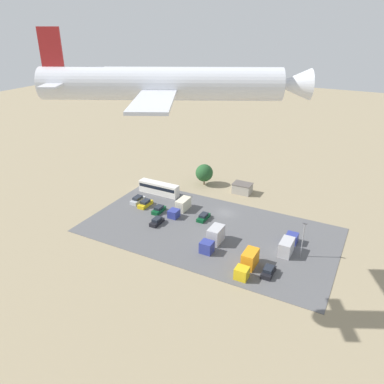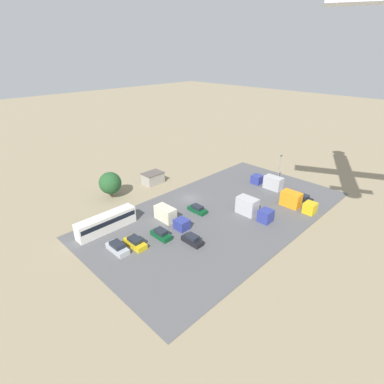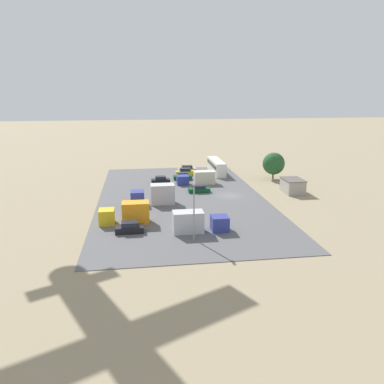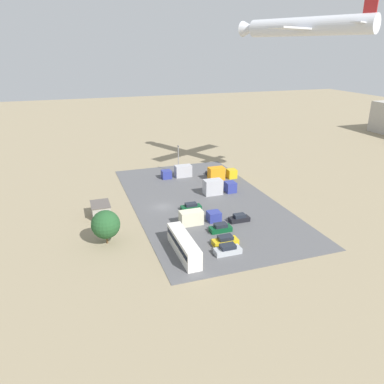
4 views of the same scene
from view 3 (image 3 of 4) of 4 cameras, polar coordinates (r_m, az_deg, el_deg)
name	(u,v)px [view 3 (image 3 of 4)]	position (r m, az deg, el deg)	size (l,w,h in m)	color
ground_plane	(229,196)	(73.92, 5.71, -0.59)	(400.00, 400.00, 0.00)	gray
parking_lot_surface	(181,198)	(72.27, -1.62, -0.86)	(57.32, 31.34, 0.08)	#565659
shed_building	(293,186)	(78.18, 15.10, 0.91)	(5.20, 3.81, 2.86)	#9E998E
bus	(216,166)	(93.51, 3.74, 3.98)	(11.78, 2.48, 3.31)	silver
parked_car_0	(130,228)	(55.32, -9.48, -5.42)	(1.94, 4.13, 1.61)	black
parked_car_1	(183,177)	(86.74, -1.44, 2.37)	(1.87, 4.21, 1.62)	#0C4723
parked_car_2	(187,169)	(94.66, -0.76, 3.48)	(1.96, 4.63, 1.66)	#ADB2B7
parked_car_3	(161,180)	(83.54, -4.81, 1.80)	(1.79, 4.11, 1.57)	black
parked_car_4	(199,189)	(75.83, 1.08, 0.42)	(1.82, 4.36, 1.44)	#0C4723
parked_car_5	(185,172)	(91.62, -1.06, 3.07)	(1.96, 4.59, 1.64)	gold
parked_truck_0	(197,222)	(54.60, 0.78, -4.63)	(2.42, 8.14, 3.14)	navy
parked_truck_1	(128,214)	(58.93, -9.79, -3.26)	(2.46, 7.67, 3.33)	gold
parked_truck_2	(198,178)	(82.43, 0.96, 2.13)	(2.33, 8.36, 2.83)	navy
parked_truck_3	(156,195)	(68.07, -5.57, -0.47)	(2.59, 7.89, 3.59)	navy
tree_near_shed	(274,164)	(88.66, 12.33, 4.25)	(5.09, 5.09, 6.25)	brown
light_pole_lot_centre	(194,210)	(50.74, 0.30, -2.70)	(0.90, 0.28, 7.88)	gray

